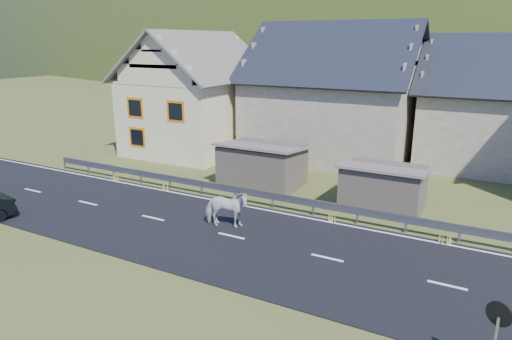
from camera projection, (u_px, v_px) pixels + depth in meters
The scene contains 13 objects.
ground at pixel (231, 237), 18.09m from camera, with size 160.00×160.00×0.00m, color #3C4D1E.
road at pixel (231, 236), 18.09m from camera, with size 60.00×7.00×0.04m, color black.
lane_markings at pixel (231, 236), 18.08m from camera, with size 60.00×6.60×0.01m, color silver.
guardrail at pixel (273, 197), 21.06m from camera, with size 28.10×0.09×0.75m.
shed_left at pixel (262, 166), 24.21m from camera, with size 4.30×3.30×2.40m, color brown.
shed_right at pixel (383, 188), 20.85m from camera, with size 3.80×2.90×2.20m, color brown.
house_cream at pixel (197, 87), 31.61m from camera, with size 7.80×9.80×8.30m.
house_stone_a at pixel (336, 86), 29.98m from camera, with size 10.80×9.80×8.90m.
house_stone_b at pixel (507, 97), 27.23m from camera, with size 9.80×8.80×8.10m.
mountain at pixel (488, 115), 173.76m from camera, with size 440.00×280.00×260.00m, color #223210.
conifer_patch at pixel (265, 45), 134.65m from camera, with size 76.00×50.00×28.00m, color black.
horse at pixel (226, 209), 18.76m from camera, with size 1.90×0.87×1.61m, color beige.
traffic_mirror at pixel (497, 325), 9.95m from camera, with size 0.55×0.29×2.10m.
Camera 1 is at (8.75, -14.22, 7.53)m, focal length 32.00 mm.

